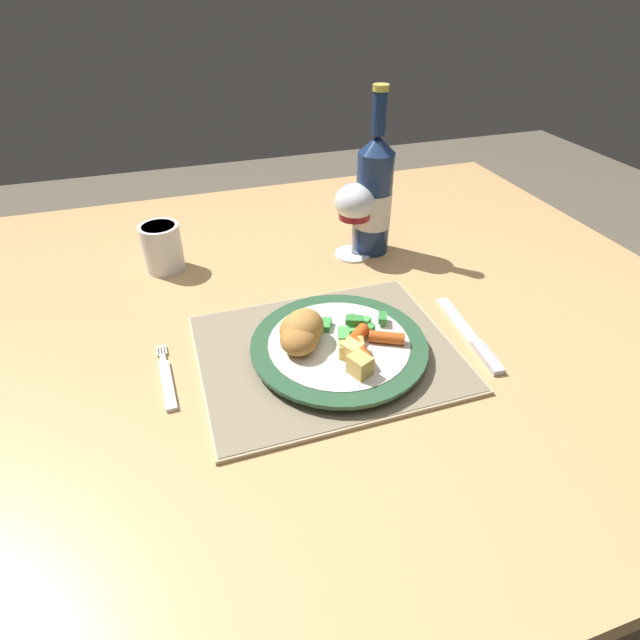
# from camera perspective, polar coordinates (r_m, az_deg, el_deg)

# --- Properties ---
(ground_plane) EXTENTS (6.00, 6.00, 0.00)m
(ground_plane) POSITION_cam_1_polar(r_m,az_deg,el_deg) (1.37, -0.15, -24.74)
(ground_plane) COLOR brown
(dining_table) EXTENTS (1.26, 1.08, 0.74)m
(dining_table) POSITION_cam_1_polar(r_m,az_deg,el_deg) (0.86, -0.22, -2.73)
(dining_table) COLOR tan
(dining_table) RESTS_ON ground
(placemat) EXTENTS (0.36, 0.29, 0.01)m
(placemat) POSITION_cam_1_polar(r_m,az_deg,el_deg) (0.71, 0.75, -3.74)
(placemat) COLOR tan
(placemat) RESTS_ON dining_table
(dinner_plate) EXTENTS (0.25, 0.25, 0.02)m
(dinner_plate) POSITION_cam_1_polar(r_m,az_deg,el_deg) (0.70, 2.16, -3.11)
(dinner_plate) COLOR silver
(dinner_plate) RESTS_ON placemat
(breaded_croquettes) EXTENTS (0.09, 0.09, 0.05)m
(breaded_croquettes) POSITION_cam_1_polar(r_m,az_deg,el_deg) (0.68, -2.18, -1.32)
(breaded_croquettes) COLOR #A87033
(breaded_croquettes) RESTS_ON dinner_plate
(green_beans_pile) EXTENTS (0.10, 0.07, 0.02)m
(green_beans_pile) POSITION_cam_1_polar(r_m,az_deg,el_deg) (0.71, 3.89, -0.77)
(green_beans_pile) COLOR #338438
(green_beans_pile) RESTS_ON dinner_plate
(glazed_carrots) EXTENTS (0.09, 0.08, 0.02)m
(glazed_carrots) POSITION_cam_1_polar(r_m,az_deg,el_deg) (0.67, 5.23, -2.78)
(glazed_carrots) COLOR #CC5119
(glazed_carrots) RESTS_ON dinner_plate
(fork) EXTENTS (0.02, 0.14, 0.01)m
(fork) POSITION_cam_1_polar(r_m,az_deg,el_deg) (0.70, -17.10, -6.61)
(fork) COLOR silver
(fork) RESTS_ON dining_table
(table_knife) EXTENTS (0.04, 0.19, 0.01)m
(table_knife) POSITION_cam_1_polar(r_m,az_deg,el_deg) (0.77, 17.10, -2.15)
(table_knife) COLOR silver
(table_knife) RESTS_ON dining_table
(wine_glass) EXTENTS (0.07, 0.07, 0.14)m
(wine_glass) POSITION_cam_1_polar(r_m,az_deg,el_deg) (0.92, 4.00, 12.90)
(wine_glass) COLOR silver
(wine_glass) RESTS_ON dining_table
(bottle) EXTENTS (0.07, 0.07, 0.30)m
(bottle) POSITION_cam_1_polar(r_m,az_deg,el_deg) (0.94, 6.17, 13.84)
(bottle) COLOR navy
(bottle) RESTS_ON dining_table
(roast_potatoes) EXTENTS (0.04, 0.07, 0.03)m
(roast_potatoes) POSITION_cam_1_polar(r_m,az_deg,el_deg) (0.65, 3.95, -3.96)
(roast_potatoes) COLOR gold
(roast_potatoes) RESTS_ON dinner_plate
(drinking_cup) EXTENTS (0.07, 0.07, 0.08)m
(drinking_cup) POSITION_cam_1_polar(r_m,az_deg,el_deg) (0.93, -17.60, 8.01)
(drinking_cup) COLOR white
(drinking_cup) RESTS_ON dining_table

